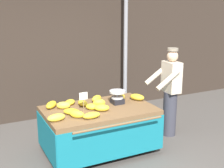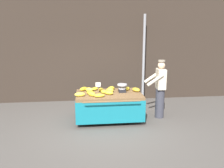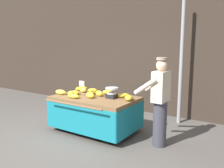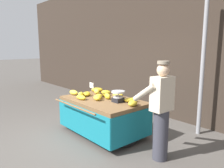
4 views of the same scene
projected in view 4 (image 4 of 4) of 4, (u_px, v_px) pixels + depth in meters
The scene contains 21 objects.
ground_plane at pixel (73, 139), 4.67m from camera, with size 60.00×60.00×0.00m, color #514C47.
back_wall at pixel (159, 42), 6.15m from camera, with size 16.00×0.24×4.14m, color #332821.
street_pole at pixel (203, 65), 4.71m from camera, with size 0.09×0.09×3.08m, color gray.
banana_cart at pixel (103, 108), 4.85m from camera, with size 1.86×1.35×0.80m.
weighing_scale at pixel (118, 96), 4.56m from camera, with size 0.28×0.28×0.24m.
price_sign at pixel (92, 87), 4.95m from camera, with size 0.14×0.01×0.34m.
banana_bunch_0 at pixel (97, 98), 4.72m from camera, with size 0.16×0.25×0.11m, color yellow.
banana_bunch_1 at pixel (81, 97), 4.78m from camera, with size 0.14×0.29×0.10m, color yellow.
banana_bunch_2 at pixel (74, 92), 5.25m from camera, with size 0.13×0.28×0.11m, color yellow.
banana_bunch_3 at pixel (133, 103), 4.27m from camera, with size 0.17×0.28×0.11m, color gold.
banana_bunch_4 at pixel (81, 95), 5.00m from camera, with size 0.12×0.24×0.12m, color yellow.
banana_bunch_5 at pixel (99, 96), 4.90m from camera, with size 0.14×0.20×0.10m, color yellow.
banana_bunch_6 at pixel (105, 94), 5.10m from camera, with size 0.13×0.23×0.10m, color gold.
banana_bunch_7 at pixel (131, 100), 4.56m from camera, with size 0.13×0.29×0.09m, color gold.
banana_bunch_8 at pixel (118, 95), 4.95m from camera, with size 0.13×0.24×0.11m, color gold.
banana_bunch_9 at pixel (87, 94), 5.14m from camera, with size 0.16×0.27×0.10m, color gold.
banana_bunch_10 at pixel (97, 90), 5.58m from camera, with size 0.14×0.30×0.11m, color gold.
banana_bunch_11 at pixel (106, 92), 5.34m from camera, with size 0.16×0.23×0.09m, color gold.
banana_bunch_12 at pixel (97, 91), 5.36m from camera, with size 0.13×0.23×0.12m, color yellow.
banana_bunch_13 at pixel (107, 96), 4.83m from camera, with size 0.12×0.21×0.13m, color yellow.
vendor_person at pixel (161, 111), 3.72m from camera, with size 0.59×0.53×1.71m.
Camera 4 is at (3.88, -2.25, 1.96)m, focal length 35.21 mm.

